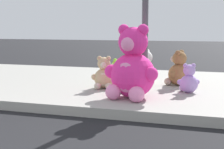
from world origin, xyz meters
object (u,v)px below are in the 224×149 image
object	(u,v)px
plush_brown	(178,71)
plush_white	(144,70)
plush_pink_large	(132,69)
plush_lime	(116,73)
plush_lavender	(189,81)
plush_tan	(104,75)

from	to	relation	value
plush_brown	plush_white	xyz separation A→B (m)	(-0.66, -0.08, 0.00)
plush_pink_large	plush_lime	world-z (taller)	plush_pink_large
plush_lime	plush_white	world-z (taller)	plush_white
plush_lavender	plush_tan	bearing A→B (deg)	-178.55
plush_pink_large	plush_brown	distance (m)	1.54
plush_lime	plush_brown	world-z (taller)	plush_brown
plush_lime	plush_brown	size ratio (longest dim) A/B	0.72
plush_pink_large	plush_tan	xyz separation A→B (m)	(-0.70, 0.67, -0.23)
plush_pink_large	plush_white	distance (m)	1.34
plush_brown	plush_tan	bearing A→B (deg)	-150.36
plush_lavender	plush_lime	bearing A→B (deg)	158.49
plush_tan	plush_brown	size ratio (longest dim) A/B	0.87
plush_lavender	plush_white	world-z (taller)	plush_white
plush_tan	plush_lime	bearing A→B (deg)	84.98
plush_tan	plush_brown	xyz separation A→B (m)	(1.30, 0.74, 0.04)
plush_pink_large	plush_lavender	xyz separation A→B (m)	(0.85, 0.71, -0.27)
plush_lime	plush_white	size ratio (longest dim) A/B	0.71
plush_lavender	plush_white	bearing A→B (deg)	146.13
plush_pink_large	plush_white	size ratio (longest dim) A/B	1.68
plush_lavender	plush_lime	size ratio (longest dim) A/B	1.03
plush_lime	plush_lavender	bearing A→B (deg)	-21.51
plush_tan	plush_white	world-z (taller)	plush_white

